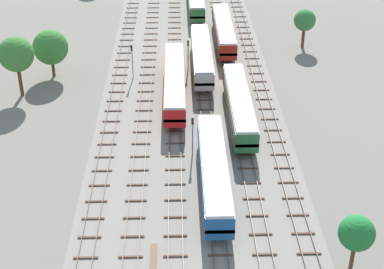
# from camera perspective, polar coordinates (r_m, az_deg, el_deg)

# --- Properties ---
(ground_plane) EXTENTS (480.00, 480.00, 0.00)m
(ground_plane) POSITION_cam_1_polar(r_m,az_deg,el_deg) (96.94, -0.40, 6.66)
(ground_plane) COLOR slate
(ballast_bed) EXTENTS (25.58, 176.00, 0.01)m
(ballast_bed) POSITION_cam_1_polar(r_m,az_deg,el_deg) (96.94, -0.40, 6.66)
(ballast_bed) COLOR gray
(ballast_bed) RESTS_ON ground
(track_far_left) EXTENTS (2.40, 126.00, 0.29)m
(track_far_left) POSITION_cam_1_polar(r_m,az_deg,el_deg) (98.20, -6.77, 6.85)
(track_far_left) COLOR #47382D
(track_far_left) RESTS_ON ground
(track_left) EXTENTS (2.40, 126.00, 0.29)m
(track_left) POSITION_cam_1_polar(r_m,az_deg,el_deg) (97.90, -4.23, 6.91)
(track_left) COLOR #47382D
(track_left) RESTS_ON ground
(track_centre_left) EXTENTS (2.40, 126.00, 0.29)m
(track_centre_left) POSITION_cam_1_polar(r_m,az_deg,el_deg) (97.79, -1.69, 6.95)
(track_centre_left) COLOR #47382D
(track_centre_left) RESTS_ON ground
(track_centre) EXTENTS (2.40, 126.00, 0.29)m
(track_centre) POSITION_cam_1_polar(r_m,az_deg,el_deg) (97.86, 0.86, 6.98)
(track_centre) COLOR #47382D
(track_centre) RESTS_ON ground
(track_centre_right) EXTENTS (2.40, 126.00, 0.29)m
(track_centre_right) POSITION_cam_1_polar(r_m,az_deg,el_deg) (98.13, 3.40, 7.00)
(track_centre_right) COLOR #47382D
(track_centre_right) RESTS_ON ground
(track_right) EXTENTS (2.40, 126.00, 0.29)m
(track_right) POSITION_cam_1_polar(r_m,az_deg,el_deg) (98.58, 5.92, 7.00)
(track_right) COLOR #47382D
(track_right) RESTS_ON ground
(diesel_railcar_centre_nearest) EXTENTS (2.96, 20.50, 3.80)m
(diesel_railcar_centre_nearest) POSITION_cam_1_polar(r_m,az_deg,el_deg) (65.37, 2.13, -3.48)
(diesel_railcar_centre_nearest) COLOR #194C8C
(diesel_railcar_centre_nearest) RESTS_ON ground
(diesel_railcar_centre_right_near) EXTENTS (2.96, 20.50, 3.80)m
(diesel_railcar_centre_right_near) POSITION_cam_1_polar(r_m,az_deg,el_deg) (79.24, 4.57, 2.93)
(diesel_railcar_centre_right_near) COLOR #286638
(diesel_railcar_centre_right_near) RESTS_ON ground
(passenger_coach_centre_left_mid) EXTENTS (2.96, 22.00, 3.80)m
(passenger_coach_centre_left_mid) POSITION_cam_1_polar(r_m,az_deg,el_deg) (85.43, -1.70, 5.16)
(passenger_coach_centre_left_mid) COLOR red
(passenger_coach_centre_left_mid) RESTS_ON ground
(diesel_railcar_centre_midfar) EXTENTS (2.96, 20.50, 3.80)m
(diesel_railcar_centre_midfar) POSITION_cam_1_polar(r_m,az_deg,el_deg) (94.35, 0.94, 7.68)
(diesel_railcar_centre_midfar) COLOR beige
(diesel_railcar_centre_midfar) RESTS_ON ground
(diesel_railcar_centre_right_far) EXTENTS (2.96, 20.50, 3.80)m
(diesel_railcar_centre_right_far) POSITION_cam_1_polar(r_m,az_deg,el_deg) (104.79, 3.08, 10.01)
(diesel_railcar_centre_right_far) COLOR maroon
(diesel_railcar_centre_right_far) RESTS_ON ground
(signal_post_nearest) EXTENTS (0.28, 0.47, 5.24)m
(signal_post_nearest) POSITION_cam_1_polar(r_m,az_deg,el_deg) (71.29, 0.05, 0.36)
(signal_post_nearest) COLOR gray
(signal_post_nearest) RESTS_ON ground
(signal_post_near) EXTENTS (0.28, 0.47, 5.15)m
(signal_post_near) POSITION_cam_1_polar(r_m,az_deg,el_deg) (94.04, -0.39, 8.06)
(signal_post_near) COLOR gray
(signal_post_near) RESTS_ON ground
(signal_post_mid) EXTENTS (0.28, 0.47, 5.54)m
(signal_post_mid) POSITION_cam_1_polar(r_m,az_deg,el_deg) (91.64, -5.80, 7.44)
(signal_post_mid) COLOR gray
(signal_post_mid) RESTS_ON ground
(lineside_tree_0) EXTENTS (3.37, 3.37, 6.17)m
(lineside_tree_0) POSITION_cam_1_polar(r_m,az_deg,el_deg) (55.89, 15.59, -9.17)
(lineside_tree_0) COLOR #4C331E
(lineside_tree_0) RESTS_ON ground
(lineside_tree_1) EXTENTS (5.41, 5.41, 7.56)m
(lineside_tree_1) POSITION_cam_1_polar(r_m,az_deg,el_deg) (93.87, -13.49, 8.19)
(lineside_tree_1) COLOR #4C331E
(lineside_tree_1) RESTS_ON ground
(lineside_tree_3) EXTENTS (3.74, 3.74, 6.78)m
(lineside_tree_3) POSITION_cam_1_polar(r_m,az_deg,el_deg) (104.45, 10.82, 10.76)
(lineside_tree_3) COLOR #4C331E
(lineside_tree_3) RESTS_ON ground
(lineside_tree_4) EXTENTS (5.07, 5.07, 9.04)m
(lineside_tree_4) POSITION_cam_1_polar(r_m,az_deg,el_deg) (88.08, -16.61, 7.41)
(lineside_tree_4) COLOR #4C331E
(lineside_tree_4) RESTS_ON ground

